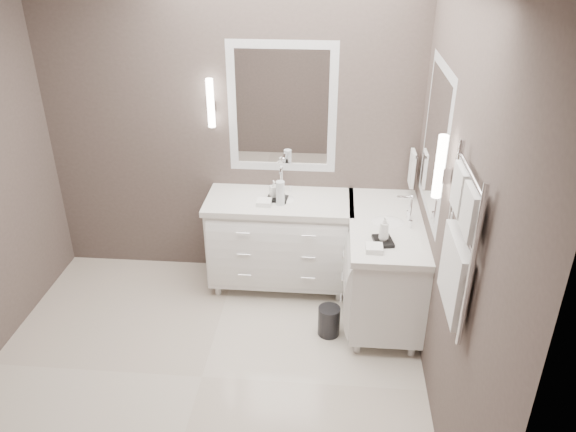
# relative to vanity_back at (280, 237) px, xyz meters

# --- Properties ---
(floor) EXTENTS (3.20, 3.00, 0.01)m
(floor) POSITION_rel_vanity_back_xyz_m (-0.45, -1.23, -0.49)
(floor) COLOR beige
(floor) RESTS_ON ground
(wall_back) EXTENTS (3.20, 0.01, 2.70)m
(wall_back) POSITION_rel_vanity_back_xyz_m (-0.45, 0.28, 0.86)
(wall_back) COLOR #504440
(wall_back) RESTS_ON floor
(wall_front) EXTENTS (3.20, 0.01, 2.70)m
(wall_front) POSITION_rel_vanity_back_xyz_m (-0.45, -2.73, 0.86)
(wall_front) COLOR #504440
(wall_front) RESTS_ON floor
(wall_right) EXTENTS (0.01, 3.00, 2.70)m
(wall_right) POSITION_rel_vanity_back_xyz_m (1.15, -1.23, 0.86)
(wall_right) COLOR #504440
(wall_right) RESTS_ON floor
(vanity_back) EXTENTS (1.24, 0.59, 0.97)m
(vanity_back) POSITION_rel_vanity_back_xyz_m (0.00, 0.00, 0.00)
(vanity_back) COLOR white
(vanity_back) RESTS_ON floor
(vanity_right) EXTENTS (0.59, 1.24, 0.97)m
(vanity_right) POSITION_rel_vanity_back_xyz_m (0.88, -0.33, 0.00)
(vanity_right) COLOR white
(vanity_right) RESTS_ON floor
(mirror_back) EXTENTS (0.90, 0.02, 1.10)m
(mirror_back) POSITION_rel_vanity_back_xyz_m (-0.00, 0.26, 1.06)
(mirror_back) COLOR white
(mirror_back) RESTS_ON wall_back
(mirror_right) EXTENTS (0.02, 0.90, 1.10)m
(mirror_right) POSITION_rel_vanity_back_xyz_m (1.14, -0.43, 1.06)
(mirror_right) COLOR white
(mirror_right) RESTS_ON wall_right
(sconce_back) EXTENTS (0.06, 0.06, 0.40)m
(sconce_back) POSITION_rel_vanity_back_xyz_m (-0.58, 0.20, 1.11)
(sconce_back) COLOR white
(sconce_back) RESTS_ON wall_back
(sconce_right) EXTENTS (0.06, 0.06, 0.40)m
(sconce_right) POSITION_rel_vanity_back_xyz_m (1.08, -1.01, 1.11)
(sconce_right) COLOR white
(sconce_right) RESTS_ON wall_right
(towel_bar_corner) EXTENTS (0.03, 0.22, 0.30)m
(towel_bar_corner) POSITION_rel_vanity_back_xyz_m (1.09, 0.13, 0.63)
(towel_bar_corner) COLOR white
(towel_bar_corner) RESTS_ON wall_right
(towel_ladder) EXTENTS (0.06, 0.58, 0.90)m
(towel_ladder) POSITION_rel_vanity_back_xyz_m (1.10, -1.63, 0.91)
(towel_ladder) COLOR white
(towel_ladder) RESTS_ON wall_right
(waste_bin) EXTENTS (0.23, 0.23, 0.24)m
(waste_bin) POSITION_rel_vanity_back_xyz_m (0.45, -0.66, -0.36)
(waste_bin) COLOR black
(waste_bin) RESTS_ON floor
(amenity_tray_back) EXTENTS (0.18, 0.14, 0.03)m
(amenity_tray_back) POSITION_rel_vanity_back_xyz_m (-0.02, -0.02, 0.38)
(amenity_tray_back) COLOR black
(amenity_tray_back) RESTS_ON vanity_back
(amenity_tray_right) EXTENTS (0.16, 0.19, 0.03)m
(amenity_tray_right) POSITION_rel_vanity_back_xyz_m (0.82, -0.65, 0.38)
(amenity_tray_right) COLOR black
(amenity_tray_right) RESTS_ON vanity_right
(water_bottle) EXTENTS (0.09, 0.09, 0.20)m
(water_bottle) POSITION_rel_vanity_back_xyz_m (0.02, -0.10, 0.47)
(water_bottle) COLOR silver
(water_bottle) RESTS_ON vanity_back
(soap_bottle_a) EXTENTS (0.08, 0.08, 0.14)m
(soap_bottle_a) POSITION_rel_vanity_back_xyz_m (-0.05, -0.00, 0.46)
(soap_bottle_a) COLOR white
(soap_bottle_a) RESTS_ON amenity_tray_back
(soap_bottle_b) EXTENTS (0.10, 0.10, 0.10)m
(soap_bottle_b) POSITION_rel_vanity_back_xyz_m (0.01, -0.05, 0.44)
(soap_bottle_b) COLOR black
(soap_bottle_b) RESTS_ON amenity_tray_back
(soap_bottle_c) EXTENTS (0.09, 0.09, 0.18)m
(soap_bottle_c) POSITION_rel_vanity_back_xyz_m (0.82, -0.65, 0.48)
(soap_bottle_c) COLOR white
(soap_bottle_c) RESTS_ON amenity_tray_right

